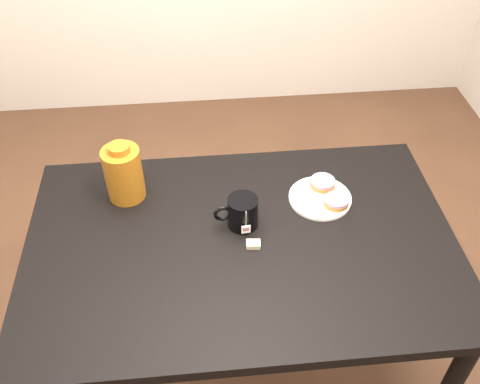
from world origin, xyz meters
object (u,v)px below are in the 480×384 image
at_px(mug, 242,212).
at_px(bagel_front, 336,202).
at_px(table, 241,257).
at_px(teabag_pouch, 253,244).
at_px(plate, 320,198).
at_px(bagel_package, 124,173).
at_px(bagel_back, 323,183).

bearing_deg(mug, bagel_front, 3.77).
height_order(table, teabag_pouch, teabag_pouch).
relative_size(plate, bagel_package, 1.00).
bearing_deg(bagel_front, teabag_pouch, -153.32).
xyz_separation_m(plate, bagel_back, (0.02, 0.06, 0.02)).
distance_m(plate, bagel_front, 0.06).
bearing_deg(table, bagel_package, 145.96).
bearing_deg(teabag_pouch, plate, 37.08).
relative_size(table, bagel_back, 11.10).
relative_size(bagel_back, bagel_package, 0.57).
height_order(bagel_back, mug, mug).
distance_m(teabag_pouch, bagel_package, 0.51).
xyz_separation_m(table, bagel_package, (-0.38, 0.26, 0.18)).
bearing_deg(mug, bagel_back, 21.25).
height_order(plate, bagel_back, bagel_back).
bearing_deg(table, teabag_pouch, -38.05).
distance_m(bagel_back, mug, 0.34).
height_order(plate, teabag_pouch, teabag_pouch).
distance_m(bagel_front, mug, 0.34).
xyz_separation_m(mug, teabag_pouch, (0.03, -0.10, -0.05)).
relative_size(bagel_back, bagel_front, 1.33).
height_order(teabag_pouch, bagel_package, bagel_package).
height_order(bagel_back, bagel_package, bagel_package).
height_order(bagel_front, teabag_pouch, bagel_front).
bearing_deg(plate, bagel_front, -42.53).
relative_size(plate, mug, 1.44).
relative_size(bagel_back, teabag_pouch, 2.80).
bearing_deg(plate, table, -150.25).
bearing_deg(mug, plate, 13.16).
bearing_deg(plate, mug, -161.64).
height_order(table, bagel_front, bagel_front).
height_order(table, bagel_package, bagel_package).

